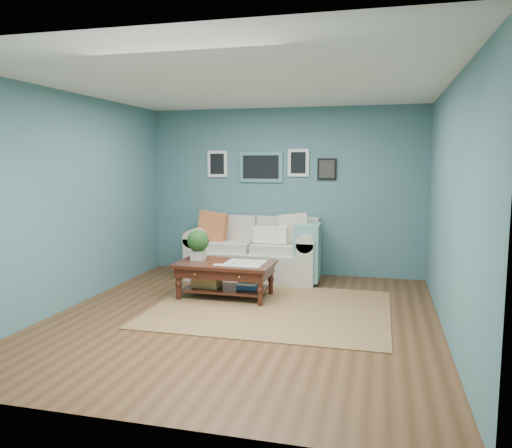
% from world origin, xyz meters
% --- Properties ---
extents(room_shell, '(5.00, 5.02, 2.70)m').
position_xyz_m(room_shell, '(-0.01, 0.06, 1.36)').
color(room_shell, brown).
rests_on(room_shell, ground).
extents(area_rug, '(2.92, 2.33, 0.01)m').
position_xyz_m(area_rug, '(0.24, 0.43, 0.01)').
color(area_rug, brown).
rests_on(area_rug, ground).
extents(loveseat, '(2.08, 0.94, 1.07)m').
position_xyz_m(loveseat, '(-0.30, 2.03, 0.43)').
color(loveseat, beige).
rests_on(loveseat, ground).
extents(coffee_table, '(1.31, 0.77, 0.91)m').
position_xyz_m(coffee_table, '(-0.54, 0.80, 0.40)').
color(coffee_table, black).
rests_on(coffee_table, ground).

